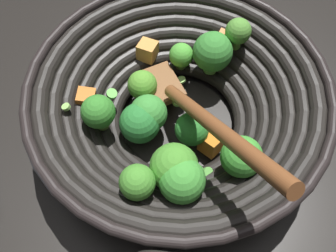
% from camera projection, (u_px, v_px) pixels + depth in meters
% --- Properties ---
extents(ground_plane, '(4.00, 4.00, 0.00)m').
position_uv_depth(ground_plane, '(177.00, 126.00, 0.55)').
color(ground_plane, black).
extents(wok, '(0.41, 0.45, 0.22)m').
position_uv_depth(wok, '(178.00, 102.00, 0.49)').
color(wok, black).
rests_on(wok, ground).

